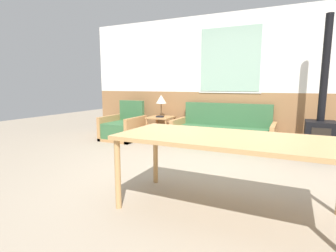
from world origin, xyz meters
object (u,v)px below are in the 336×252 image
object	(u,v)px
dining_table	(228,143)
side_table	(161,121)
couch	(222,134)
armchair	(124,128)
table_lamp	(161,100)
wood_stove	(320,126)

from	to	relation	value
dining_table	side_table	bearing A→B (deg)	127.77
couch	armchair	world-z (taller)	armchair
couch	armchair	xyz separation A→B (m)	(-2.23, -0.24, -0.00)
side_table	table_lamp	bearing A→B (deg)	112.75
couch	dining_table	size ratio (longest dim) A/B	0.93
side_table	wood_stove	bearing A→B (deg)	-3.19
armchair	side_table	distance (m)	0.89
table_lamp	side_table	bearing A→B (deg)	-67.25
armchair	wood_stove	xyz separation A→B (m)	(3.91, 0.10, 0.31)
dining_table	wood_stove	size ratio (longest dim) A/B	0.90
table_lamp	dining_table	bearing A→B (deg)	-52.65
couch	table_lamp	bearing A→B (deg)	175.08
table_lamp	dining_table	size ratio (longest dim) A/B	0.23
armchair	wood_stove	size ratio (longest dim) A/B	0.37
couch	armchair	bearing A→B (deg)	-173.76
armchair	wood_stove	distance (m)	3.92
side_table	dining_table	xyz separation A→B (m)	(2.12, -2.74, 0.25)
dining_table	wood_stove	xyz separation A→B (m)	(0.97, 2.56, -0.13)
armchair	dining_table	distance (m)	3.86
side_table	dining_table	world-z (taller)	dining_table
couch	side_table	size ratio (longest dim) A/B	3.71
armchair	side_table	bearing A→B (deg)	7.95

